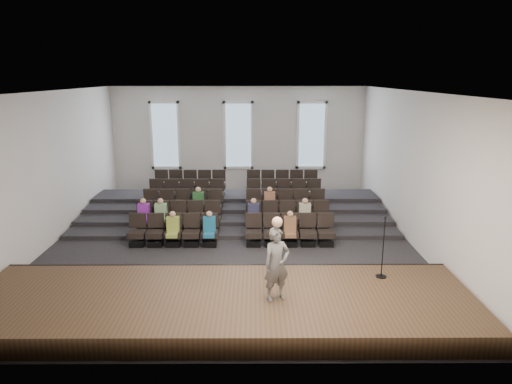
% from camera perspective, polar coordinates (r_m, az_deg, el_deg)
% --- Properties ---
extents(ground, '(14.00, 14.00, 0.00)m').
position_cam_1_polar(ground, '(15.83, -2.95, -5.92)').
color(ground, black).
rests_on(ground, ground).
extents(ceiling, '(12.00, 14.00, 0.02)m').
position_cam_1_polar(ceiling, '(14.86, -3.20, 12.51)').
color(ceiling, white).
rests_on(ceiling, ground).
extents(wall_back, '(12.00, 0.04, 5.00)m').
position_cam_1_polar(wall_back, '(22.07, -2.20, 6.59)').
color(wall_back, silver).
rests_on(wall_back, ground).
extents(wall_front, '(12.00, 0.04, 5.00)m').
position_cam_1_polar(wall_front, '(8.40, -5.35, -6.55)').
color(wall_front, silver).
rests_on(wall_front, ground).
extents(wall_left, '(0.04, 14.00, 5.00)m').
position_cam_1_polar(wall_left, '(16.57, -24.37, 2.70)').
color(wall_left, silver).
rests_on(wall_left, ground).
extents(wall_right, '(0.04, 14.00, 5.00)m').
position_cam_1_polar(wall_right, '(16.02, 19.00, 2.84)').
color(wall_right, silver).
rests_on(wall_right, ground).
extents(stage, '(11.80, 3.60, 0.50)m').
position_cam_1_polar(stage, '(11.08, -4.19, -13.89)').
color(stage, '#42301C').
rests_on(stage, ground).
extents(stage_lip, '(11.80, 0.06, 0.52)m').
position_cam_1_polar(stage_lip, '(12.66, -3.65, -10.10)').
color(stage_lip, black).
rests_on(stage_lip, ground).
extents(risers, '(11.80, 4.80, 0.60)m').
position_cam_1_polar(risers, '(18.78, -2.52, -2.00)').
color(risers, black).
rests_on(risers, ground).
extents(seating_rows, '(6.80, 4.70, 1.67)m').
position_cam_1_polar(seating_rows, '(17.08, -2.74, -1.98)').
color(seating_rows, black).
rests_on(seating_rows, ground).
extents(windows, '(8.44, 0.10, 3.24)m').
position_cam_1_polar(windows, '(21.97, -2.21, 7.09)').
color(windows, white).
rests_on(windows, wall_back).
extents(audience, '(6.05, 2.64, 1.10)m').
position_cam_1_polar(audience, '(15.91, -4.18, -2.75)').
color(audience, '#94A642').
rests_on(audience, seating_rows).
extents(speaker, '(0.73, 0.63, 1.71)m').
position_cam_1_polar(speaker, '(10.42, 2.60, -9.02)').
color(speaker, '#595755').
rests_on(speaker, stage).
extents(mic_stand, '(0.27, 0.27, 1.63)m').
position_cam_1_polar(mic_stand, '(12.08, 15.51, -8.08)').
color(mic_stand, black).
rests_on(mic_stand, stage).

